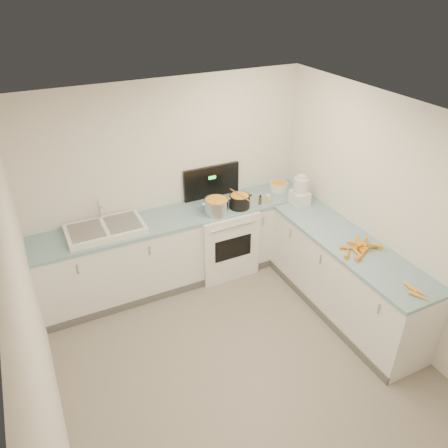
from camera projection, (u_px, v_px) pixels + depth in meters
name	position (u px, v px, depth m)	size (l,w,h in m)	color
floor	(245.00, 368.00, 4.45)	(3.50, 4.00, 0.00)	gray
ceiling	(254.00, 131.00, 3.17)	(3.50, 4.00, 0.00)	white
wall_back	(170.00, 182.00, 5.36)	(3.50, 2.50, 0.00)	white
wall_left	(37.00, 334.00, 3.15)	(4.00, 2.50, 0.00)	white
wall_right	(398.00, 225.00, 4.48)	(4.00, 2.50, 0.00)	white
counter_back	(182.00, 247.00, 5.52)	(3.50, 0.62, 0.94)	white
counter_right	(345.00, 277.00, 4.99)	(0.62, 2.20, 0.94)	white
stove	(221.00, 237.00, 5.72)	(0.76, 0.65, 1.36)	white
sink	(105.00, 229.00, 4.92)	(0.86, 0.52, 0.31)	white
steel_pot	(216.00, 207.00, 5.27)	(0.29, 0.29, 0.21)	silver
black_pot	(240.00, 202.00, 5.41)	(0.26, 0.26, 0.18)	black
wooden_spoon	(240.00, 195.00, 5.36)	(0.02, 0.02, 0.39)	#AD7A47
mixing_bowl	(279.00, 187.00, 5.83)	(0.24, 0.24, 0.11)	white
extract_bottle	(260.00, 200.00, 5.49)	(0.04, 0.04, 0.10)	#593319
spice_jar	(268.00, 199.00, 5.52)	(0.06, 0.06, 0.10)	#E5B266
food_processor	(300.00, 192.00, 5.44)	(0.20, 0.24, 0.39)	white
carrot_pile	(360.00, 247.00, 4.61)	(0.49, 0.35, 0.09)	#FE9E1F
peeled_carrots	(416.00, 292.00, 4.00)	(0.14, 0.31, 0.04)	#FFA326
peelings	(85.00, 231.00, 4.81)	(0.16, 0.20, 0.01)	tan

